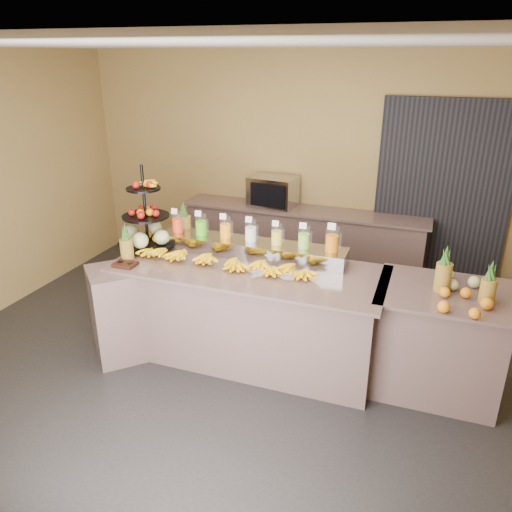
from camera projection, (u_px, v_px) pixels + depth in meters
The scene contains 20 objects.
ground at pixel (237, 371), 4.64m from camera, with size 6.00×6.00×0.00m, color black.
room_envelope at pixel (285, 156), 4.55m from camera, with size 6.04×5.02×2.82m.
buffet_counter at pixel (235, 312), 4.72m from camera, with size 2.75×1.25×0.93m.
right_counter at pixel (437, 340), 4.27m from camera, with size 1.08×0.88×0.93m.
back_ledge at pixel (302, 244), 6.42m from camera, with size 3.10×0.55×0.93m.
pitcher_tray at pixel (251, 248), 4.78m from camera, with size 1.85×0.30×0.15m, color gray.
juice_pitcher_orange_a at pixel (178, 223), 4.97m from camera, with size 0.11×0.11×0.27m.
juice_pitcher_green at pixel (201, 226), 4.89m from camera, with size 0.11×0.12×0.27m.
juice_pitcher_orange_b at pixel (225, 229), 4.80m from camera, with size 0.11×0.12×0.27m.
juice_pitcher_milk at pixel (251, 232), 4.72m from camera, with size 0.11×0.12×0.27m.
juice_pitcher_lemon at pixel (277, 236), 4.64m from camera, with size 0.11×0.11×0.26m.
juice_pitcher_lime at pixel (304, 239), 4.56m from camera, with size 0.11×0.12×0.27m.
juice_pitcher_orange_c at pixel (332, 241), 4.47m from camera, with size 0.12×0.13×0.30m.
banana_heap at pixel (223, 258), 4.56m from camera, with size 1.80×0.16×0.15m.
fruit_stand at pixel (150, 227), 4.94m from camera, with size 0.74×0.74×0.83m.
condiment_caddy at pixel (125, 264), 4.58m from camera, with size 0.20×0.15×0.03m, color black.
pineapple_left_a at pixel (127, 247), 4.66m from camera, with size 0.12×0.12×0.37m.
pineapple_left_b at pixel (184, 226), 5.14m from camera, with size 0.14×0.14×0.42m.
right_fruit_pile at pixel (462, 293), 3.90m from camera, with size 0.46×0.44×0.24m.
oven_warmer at pixel (273, 192), 6.30m from camera, with size 0.57×0.40×0.38m, color gray.
Camera 1 is at (1.50, -3.59, 2.74)m, focal length 35.00 mm.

